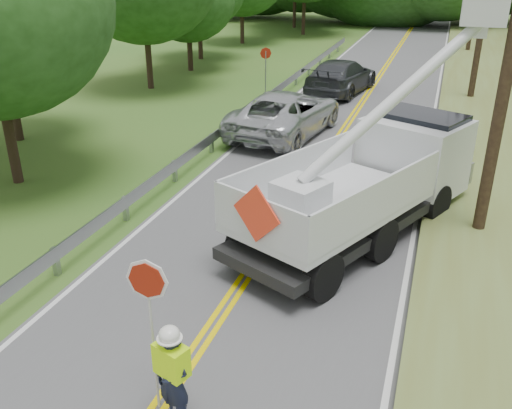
% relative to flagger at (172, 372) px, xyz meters
% --- Properties ---
extents(road, '(7.20, 96.00, 0.03)m').
position_rel_flagger_xyz_m(road, '(-0.39, 13.08, -0.99)').
color(road, '#555457').
rests_on(road, ground).
extents(guardrail, '(0.18, 48.00, 0.77)m').
position_rel_flagger_xyz_m(guardrail, '(-4.41, 13.98, -0.44)').
color(guardrail, gray).
rests_on(guardrail, ground).
extents(flagger, '(1.10, 0.59, 2.73)m').
position_rel_flagger_xyz_m(flagger, '(0.00, 0.00, 0.00)').
color(flagger, '#191E33').
rests_on(flagger, road).
extents(bucket_truck, '(5.48, 7.99, 7.37)m').
position_rel_flagger_xyz_m(bucket_truck, '(2.17, 8.11, 0.66)').
color(bucket_truck, black).
rests_on(bucket_truck, road).
extents(suv_silver, '(3.74, 6.66, 1.76)m').
position_rel_flagger_xyz_m(suv_silver, '(-2.51, 15.03, -0.10)').
color(suv_silver, silver).
rests_on(suv_silver, road).
extents(suv_darkgrey, '(3.28, 6.21, 1.72)m').
position_rel_flagger_xyz_m(suv_darkgrey, '(-1.80, 22.95, -0.12)').
color(suv_darkgrey, '#3B3E42').
rests_on(suv_darkgrey, road).
extents(stop_sign_permanent, '(0.51, 0.26, 2.59)m').
position_rel_flagger_xyz_m(stop_sign_permanent, '(-4.99, 20.10, 0.73)').
color(stop_sign_permanent, gray).
rests_on(stop_sign_permanent, ground).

